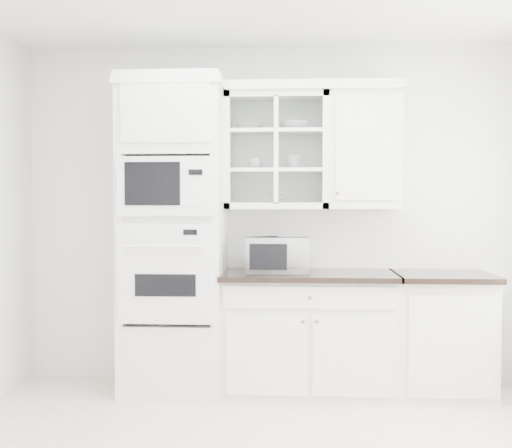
{
  "coord_description": "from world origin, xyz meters",
  "views": [
    {
      "loc": [
        0.17,
        -3.43,
        1.46
      ],
      "look_at": [
        -0.1,
        1.05,
        1.3
      ],
      "focal_mm": 45.0,
      "sensor_mm": 36.0,
      "label": 1
    }
  ],
  "objects": [
    {
      "name": "countertop_microwave",
      "position": [
        0.04,
        1.4,
        1.06
      ],
      "size": [
        0.47,
        0.39,
        0.27
      ],
      "primitive_type": "imported",
      "rotation": [
        0.0,
        0.0,
        3.15
      ],
      "color": "white",
      "rests_on": "base_cabinet_run"
    },
    {
      "name": "cup_b",
      "position": [
        0.16,
        1.59,
        1.76
      ],
      "size": [
        0.14,
        0.14,
        0.11
      ],
      "primitive_type": "imported",
      "rotation": [
        0.0,
        0.0,
        -0.31
      ],
      "color": "white",
      "rests_on": "upper_cabinet_glass"
    },
    {
      "name": "room_shell",
      "position": [
        0.0,
        0.43,
        1.78
      ],
      "size": [
        4.0,
        3.5,
        2.7
      ],
      "color": "white",
      "rests_on": "ground"
    },
    {
      "name": "bowl_b",
      "position": [
        0.17,
        1.59,
        2.05
      ],
      "size": [
        0.28,
        0.28,
        0.07
      ],
      "primitive_type": "imported",
      "rotation": [
        0.0,
        0.0,
        -0.29
      ],
      "color": "white",
      "rests_on": "upper_cabinet_glass"
    },
    {
      "name": "base_cabinet_run",
      "position": [
        0.28,
        1.45,
        0.46
      ],
      "size": [
        1.32,
        0.67,
        0.92
      ],
      "color": "white",
      "rests_on": "ground"
    },
    {
      "name": "upper_cabinet_solid",
      "position": [
        0.71,
        1.58,
        1.85
      ],
      "size": [
        0.55,
        0.33,
        0.9
      ],
      "primitive_type": "cube",
      "color": "white",
      "rests_on": "room_shell"
    },
    {
      "name": "cup_a",
      "position": [
        -0.14,
        1.57,
        1.75
      ],
      "size": [
        0.14,
        0.14,
        0.09
      ],
      "primitive_type": "imported",
      "rotation": [
        0.0,
        0.0,
        -0.32
      ],
      "color": "white",
      "rests_on": "upper_cabinet_glass"
    },
    {
      "name": "oven_column",
      "position": [
        -0.75,
        1.42,
        1.2
      ],
      "size": [
        0.76,
        0.68,
        2.4
      ],
      "color": "white",
      "rests_on": "ground"
    },
    {
      "name": "bowl_a",
      "position": [
        -0.18,
        1.6,
        2.04
      ],
      "size": [
        0.24,
        0.24,
        0.05
      ],
      "primitive_type": "imported",
      "rotation": [
        0.0,
        0.0,
        -0.11
      ],
      "color": "white",
      "rests_on": "upper_cabinet_glass"
    },
    {
      "name": "extra_base_cabinet",
      "position": [
        1.28,
        1.45,
        0.46
      ],
      "size": [
        0.72,
        0.67,
        0.92
      ],
      "color": "white",
      "rests_on": "ground"
    },
    {
      "name": "crown_molding",
      "position": [
        -0.07,
        1.56,
        2.33
      ],
      "size": [
        2.14,
        0.38,
        0.07
      ],
      "primitive_type": "cube",
      "color": "white",
      "rests_on": "room_shell"
    },
    {
      "name": "upper_cabinet_glass",
      "position": [
        0.03,
        1.58,
        1.85
      ],
      "size": [
        0.8,
        0.33,
        0.9
      ],
      "color": "white",
      "rests_on": "room_shell"
    }
  ]
}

